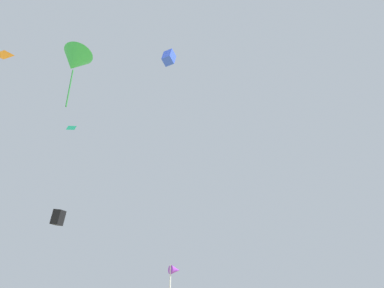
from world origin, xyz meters
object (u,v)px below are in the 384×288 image
at_px(distant_kite_orange_high_right, 4,54).
at_px(distant_kite_black_low_right, 58,217).
at_px(marker_flag, 174,277).
at_px(distant_kite_teal_high_left, 71,127).
at_px(distant_kite_blue_mid_left, 169,58).
at_px(distant_kite_green_low_left, 75,61).

height_order(distant_kite_orange_high_right, distant_kite_black_low_right, distant_kite_orange_high_right).
relative_size(distant_kite_orange_high_right, marker_flag, 0.41).
relative_size(distant_kite_teal_high_left, marker_flag, 0.45).
height_order(distant_kite_black_low_right, marker_flag, distant_kite_black_low_right).
bearing_deg(marker_flag, distant_kite_blue_mid_left, 61.92).
bearing_deg(distant_kite_orange_high_right, distant_kite_black_low_right, 59.57).
xyz_separation_m(distant_kite_orange_high_right, marker_flag, (5.19, -10.23, -12.21)).
distance_m(distant_kite_teal_high_left, marker_flag, 21.24).
height_order(distant_kite_teal_high_left, distant_kite_blue_mid_left, distant_kite_blue_mid_left).
distance_m(distant_kite_orange_high_right, distant_kite_black_low_right, 15.62).
xyz_separation_m(distant_kite_orange_high_right, distant_kite_blue_mid_left, (11.05, 0.74, 5.64)).
bearing_deg(distant_kite_black_low_right, distant_kite_blue_mid_left, -72.98).
height_order(distant_kite_orange_high_right, distant_kite_green_low_left, distant_kite_orange_high_right).
relative_size(distant_kite_blue_mid_left, marker_flag, 0.70).
relative_size(distant_kite_green_low_left, distant_kite_blue_mid_left, 1.47).
bearing_deg(distant_kite_black_low_right, distant_kite_orange_high_right, -120.43).
bearing_deg(distant_kite_blue_mid_left, distant_kite_green_low_left, -132.35).
height_order(distant_kite_green_low_left, marker_flag, distant_kite_green_low_left).
bearing_deg(distant_kite_orange_high_right, distant_kite_green_low_left, -78.05).
bearing_deg(distant_kite_green_low_left, distant_kite_teal_high_left, 76.38).
bearing_deg(distant_kite_green_low_left, distant_kite_orange_high_right, 101.95).
xyz_separation_m(distant_kite_blue_mid_left, marker_flag, (-5.86, -10.98, -17.85)).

